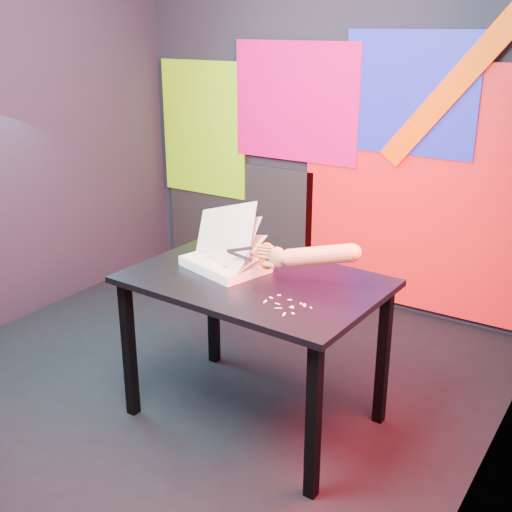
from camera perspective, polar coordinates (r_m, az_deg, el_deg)
The scene contains 7 objects.
room at distance 3.16m, azimuth -5.73°, elevation 10.60°, with size 3.01×3.01×2.71m.
backdrop at distance 4.42m, azimuth 7.03°, elevation 8.10°, with size 2.88×0.05×2.08m.
work_table at distance 3.01m, azimuth -0.11°, elevation -3.64°, with size 1.20×0.82×0.75m.
printout_stack at distance 3.08m, azimuth -2.77°, elevation -0.53°, with size 0.45×0.37×0.36m.
scissors at distance 2.87m, azimuth 0.70°, elevation 0.02°, with size 0.23×0.06×0.13m.
hand_forearm at distance 2.79m, azimuth 5.03°, elevation 0.03°, with size 0.45×0.14×0.16m.
paper_clippings at distance 2.70m, azimuth 2.83°, elevation -4.36°, with size 0.21×0.18×0.00m.
Camera 1 is at (1.94, -2.43, 1.87)m, focal length 45.00 mm.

